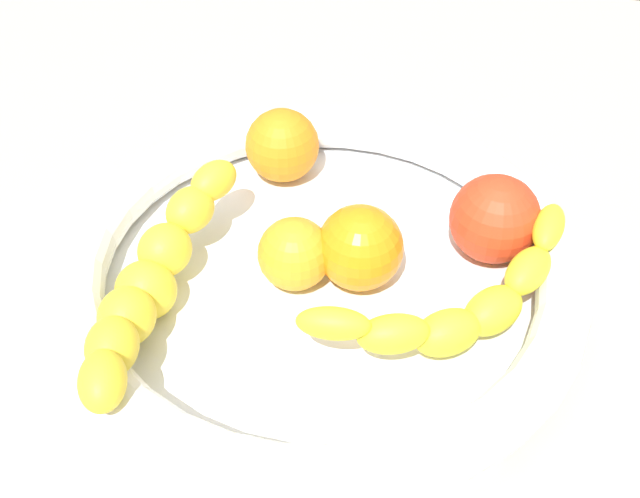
% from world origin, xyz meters
% --- Properties ---
extents(kitchen_counter, '(1.20, 1.20, 0.03)m').
position_xyz_m(kitchen_counter, '(0.00, 0.00, 0.01)').
color(kitchen_counter, '#B8A394').
rests_on(kitchen_counter, ground).
extents(fruit_bowl, '(0.37, 0.37, 0.06)m').
position_xyz_m(fruit_bowl, '(0.00, 0.00, 0.06)').
color(fruit_bowl, white).
rests_on(fruit_bowl, kitchen_counter).
extents(banana_draped_left, '(0.07, 0.23, 0.06)m').
position_xyz_m(banana_draped_left, '(-0.09, -0.07, 0.08)').
color(banana_draped_left, yellow).
rests_on(banana_draped_left, fruit_bowl).
extents(banana_draped_right, '(0.15, 0.17, 0.05)m').
position_xyz_m(banana_draped_right, '(0.10, -0.02, 0.08)').
color(banana_draped_right, yellow).
rests_on(banana_draped_right, fruit_bowl).
extents(orange_front, '(0.05, 0.05, 0.05)m').
position_xyz_m(orange_front, '(-0.02, -0.01, 0.08)').
color(orange_front, orange).
rests_on(orange_front, fruit_bowl).
extents(orange_mid_left, '(0.06, 0.06, 0.06)m').
position_xyz_m(orange_mid_left, '(0.03, 0.01, 0.08)').
color(orange_mid_left, orange).
rests_on(orange_mid_left, fruit_bowl).
extents(orange_mid_right, '(0.06, 0.06, 0.06)m').
position_xyz_m(orange_mid_right, '(-0.07, 0.11, 0.08)').
color(orange_mid_right, orange).
rests_on(orange_mid_right, fruit_bowl).
extents(tomato_red, '(0.07, 0.07, 0.07)m').
position_xyz_m(tomato_red, '(0.11, 0.07, 0.08)').
color(tomato_red, red).
rests_on(tomato_red, fruit_bowl).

